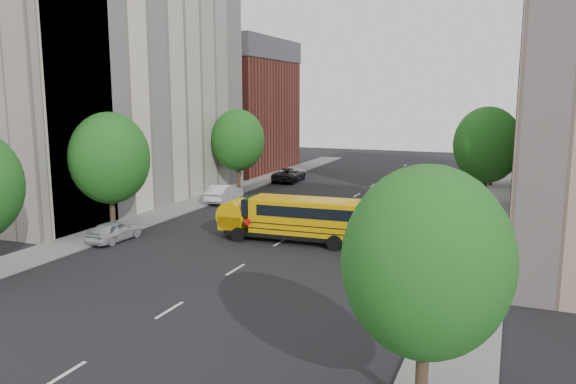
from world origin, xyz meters
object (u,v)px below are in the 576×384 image
Objects in this scene: street_tree_1 at (110,158)px; street_tree_5 at (493,139)px; safari_truck at (411,211)px; parked_car_1 at (224,193)px; parked_car_5 at (477,177)px; school_bus at (303,217)px; street_tree_4 at (487,145)px; parked_car_3 at (411,269)px; parked_car_2 at (289,175)px; street_tree_2 at (238,140)px; street_tree_3 at (427,262)px; parked_car_0 at (115,231)px.

street_tree_5 is at bearing 53.75° from street_tree_1.
safari_truck is 17.05m from parked_car_1.
parked_car_1 is (-16.46, 4.39, -0.55)m from safari_truck.
school_bus is at bearing -102.04° from parked_car_5.
school_bus is (-9.72, -27.43, -3.15)m from street_tree_5.
parked_car_3 is at bearing -96.05° from street_tree_4.
parked_car_2 is at bearing 120.65° from safari_truck.
street_tree_4 is 14.01m from parked_car_5.
street_tree_5 is (22.00, 12.00, -0.12)m from street_tree_2.
street_tree_3 is 1.84× the size of parked_car_0.
street_tree_1 is 4.79m from parked_car_0.
parked_car_5 is at bearing 32.68° from street_tree_2.
street_tree_1 is 0.98× the size of street_tree_4.
parked_car_3 is at bearing -93.84° from street_tree_5.
street_tree_3 is at bearing -55.49° from street_tree_2.
parked_car_3 is (1.94, -10.90, -0.59)m from safari_truck.
school_bus is 24.95m from parked_car_2.
safari_truck is 1.54× the size of parked_car_5.
school_bus reaches higher than parked_car_2.
safari_truck is (-4.14, -21.86, -3.39)m from street_tree_5.
street_tree_1 is at bearing 82.96° from parked_car_2.
street_tree_1 is 1.30× the size of safari_truck.
street_tree_2 reaches higher than street_tree_3.
parked_car_5 is at bearing 56.58° from street_tree_1.
street_tree_2 is at bearing -79.32° from parked_car_1.
street_tree_4 is at bearing 90.00° from street_tree_3.
parked_car_1 is at bearing -139.71° from street_tree_5.
street_tree_5 is 37.93m from parked_car_0.
street_tree_2 is at bearing 90.00° from street_tree_1.
parked_car_5 is at bearing -119.17° from parked_car_0.
parked_car_0 is (-10.88, -4.16, -0.90)m from school_bus.
school_bus is at bearing -146.67° from safari_truck.
street_tree_3 reaches higher than school_bus.
street_tree_2 is 25.06m from street_tree_5.
school_bus is 7.89m from safari_truck.
street_tree_4 reaches higher than parked_car_1.
safari_truck is (17.86, -9.86, -3.51)m from street_tree_2.
street_tree_2 is at bearing 71.32° from parked_car_2.
street_tree_2 is 20.70m from safari_truck.
street_tree_5 is 0.75× the size of school_bus.
safari_truck is 1.58× the size of parked_car_0.
school_bus is 1.64× the size of safari_truck.
parked_car_3 is at bearing 177.54° from parked_car_0.
street_tree_1 is 26.08m from street_tree_3.
parked_car_3 reaches higher than parked_car_0.
street_tree_5 is at bearing -36.79° from parked_car_5.
street_tree_4 is 11.33m from safari_truck.
street_tree_4 is 21.74m from parked_car_1.
street_tree_2 is 0.95× the size of street_tree_4.
parked_car_3 is (18.40, -1.17, 0.07)m from parked_car_0.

